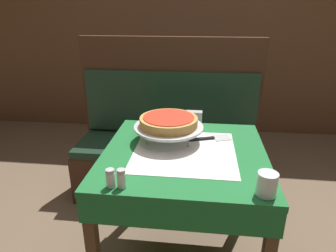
{
  "coord_description": "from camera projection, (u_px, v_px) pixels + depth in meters",
  "views": [
    {
      "loc": [
        0.07,
        -1.38,
        1.43
      ],
      "look_at": [
        -0.1,
        0.09,
        0.84
      ],
      "focal_mm": 32.0,
      "sensor_mm": 36.0,
      "label": 1
    }
  ],
  "objects": [
    {
      "name": "water_glass_near",
      "position": [
        267.0,
        184.0,
        1.16
      ],
      "size": [
        0.08,
        0.08,
        0.1
      ],
      "color": "silver",
      "rests_on": "dining_table_front"
    },
    {
      "name": "napkin_holder",
      "position": [
        194.0,
        118.0,
        1.85
      ],
      "size": [
        0.1,
        0.05,
        0.09
      ],
      "color": "#B2B2B7",
      "rests_on": "dining_table_front"
    },
    {
      "name": "salt_shaker",
      "position": [
        111.0,
        178.0,
        1.22
      ],
      "size": [
        0.04,
        0.04,
        0.08
      ],
      "color": "silver",
      "rests_on": "dining_table_front"
    },
    {
      "name": "pizza_pan_stand",
      "position": [
        169.0,
        127.0,
        1.62
      ],
      "size": [
        0.38,
        0.38,
        0.09
      ],
      "color": "#ADADB2",
      "rests_on": "dining_table_front"
    },
    {
      "name": "deep_dish_pizza",
      "position": [
        169.0,
        121.0,
        1.61
      ],
      "size": [
        0.31,
        0.31,
        0.05
      ],
      "color": "#C68E47",
      "rests_on": "pizza_pan_stand"
    },
    {
      "name": "booth_bench",
      "position": [
        168.0,
        152.0,
        2.4
      ],
      "size": [
        1.43,
        0.5,
        1.23
      ],
      "color": "#3D2316",
      "rests_on": "ground_plane"
    },
    {
      "name": "back_wall_panel",
      "position": [
        198.0,
        29.0,
        3.35
      ],
      "size": [
        6.0,
        0.04,
        2.4
      ],
      "primitive_type": "cube",
      "color": "brown",
      "rests_on": "ground_plane"
    },
    {
      "name": "condiment_caddy",
      "position": [
        194.0,
        72.0,
        3.16
      ],
      "size": [
        0.14,
        0.14,
        0.18
      ],
      "color": "black",
      "rests_on": "dining_table_rear"
    },
    {
      "name": "dining_table_front",
      "position": [
        184.0,
        168.0,
        1.57
      ],
      "size": [
        0.83,
        0.83,
        0.74
      ],
      "color": "#1E6B33",
      "rests_on": "ground_plane"
    },
    {
      "name": "pizza_server",
      "position": [
        210.0,
        138.0,
        1.67
      ],
      "size": [
        0.25,
        0.13,
        0.01
      ],
      "color": "#BCBCC1",
      "rests_on": "dining_table_front"
    },
    {
      "name": "pepper_shaker",
      "position": [
        121.0,
        179.0,
        1.21
      ],
      "size": [
        0.04,
        0.04,
        0.08
      ],
      "color": "silver",
      "rests_on": "dining_table_front"
    },
    {
      "name": "dining_table_rear",
      "position": [
        188.0,
        87.0,
        3.19
      ],
      "size": [
        0.67,
        0.67,
        0.75
      ],
      "color": "#194799",
      "rests_on": "ground_plane"
    }
  ]
}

